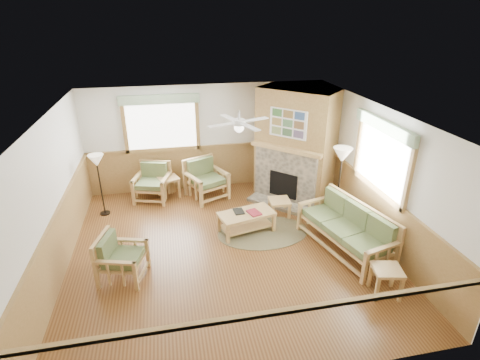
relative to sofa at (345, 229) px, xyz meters
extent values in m
cube|color=brown|center=(-2.24, 0.46, -0.47)|extent=(6.00, 6.00, 0.01)
cube|color=white|center=(-2.24, 0.46, 2.24)|extent=(6.00, 6.00, 0.01)
cube|color=white|center=(-2.24, 3.46, 0.89)|extent=(6.00, 0.02, 2.70)
cube|color=white|center=(-2.24, -2.54, 0.89)|extent=(6.00, 0.02, 2.70)
cube|color=white|center=(-5.24, 0.46, 0.89)|extent=(0.02, 6.00, 2.70)
cube|color=white|center=(0.76, 0.46, 0.89)|extent=(0.02, 6.00, 2.70)
cylinder|color=brown|center=(-1.39, 0.89, -0.46)|extent=(2.13, 2.13, 0.01)
cube|color=maroon|center=(-1.58, 0.95, 0.02)|extent=(0.30, 0.35, 0.03)
cube|color=black|center=(-1.88, 1.07, 0.02)|extent=(0.22, 0.28, 0.03)
camera|label=1|loc=(-3.23, -5.67, 3.85)|focal=28.00mm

